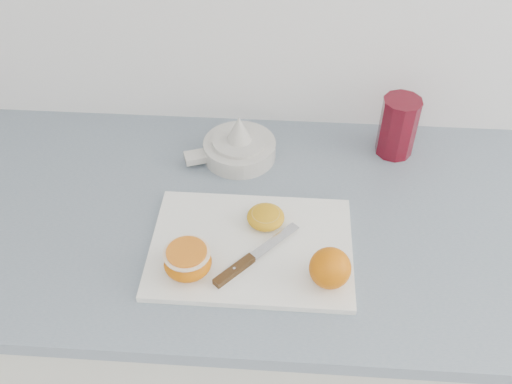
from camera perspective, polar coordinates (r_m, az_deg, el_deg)
counter at (r=1.46m, az=6.20°, el=-14.63°), size 2.47×0.64×0.89m
cutting_board at (r=1.03m, az=-0.48°, el=-5.54°), size 0.36×0.26×0.01m
whole_orange at (r=0.96m, az=7.41°, el=-7.56°), size 0.07×0.07×0.07m
half_orange at (r=0.98m, az=-6.85°, el=-6.87°), size 0.08×0.08×0.05m
squeezed_shell at (r=1.06m, az=0.97°, el=-2.50°), size 0.07×0.07×0.03m
paring_knife at (r=0.99m, az=-1.44°, el=-7.31°), size 0.14×0.16×0.01m
citrus_juicer at (r=1.21m, az=-1.75°, el=4.60°), size 0.19×0.15×0.10m
red_tumbler at (r=1.24m, az=13.96°, el=6.18°), size 0.08×0.08×0.13m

